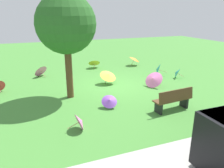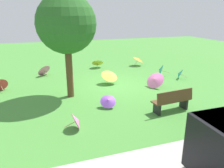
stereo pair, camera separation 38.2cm
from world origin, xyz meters
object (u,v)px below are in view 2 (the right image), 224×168
Objects in this scene: parasol_pink_0 at (77,121)px; parasol_orange_0 at (138,59)px; parasol_yellow_0 at (110,75)px; parasol_pink_2 at (43,70)px; park_bench at (172,101)px; parasol_teal_1 at (160,70)px; parasol_pink_1 at (155,80)px; shade_tree at (66,24)px; parasol_purple_0 at (108,101)px; parasol_teal_2 at (179,74)px; parasol_red_1 at (0,84)px; parasol_yellow_1 at (97,62)px.

parasol_orange_0 is at bearing -127.36° from parasol_pink_0.
parasol_pink_2 is (3.31, -2.85, -0.11)m from parasol_yellow_0.
park_bench is 4.22m from parasol_yellow_0.
parasol_teal_1 is 2.27m from parasol_pink_1.
shade_tree is at bearing 16.32° from parasol_teal_1.
park_bench is 7.69m from parasol_orange_0.
park_bench reaches higher than parasol_pink_0.
parasol_teal_1 is 0.78× the size of parasol_pink_2.
parasol_purple_0 is at bearing -139.66° from parasol_pink_0.
parasol_pink_1 reaches higher than parasol_teal_1.
park_bench is 4.71m from parasol_teal_2.
parasol_orange_0 is at bearing -162.96° from parasol_red_1.
parasol_yellow_1 is (-2.81, -7.88, 0.10)m from parasol_pink_0.
parasol_yellow_0 is at bearing -120.86° from parasol_pink_0.
parasol_pink_0 is at bearing 59.14° from parasol_yellow_0.
shade_tree is 3.70m from parasol_yellow_0.
shade_tree is 7.09× the size of parasol_pink_0.
shade_tree reaches higher than parasol_yellow_0.
shade_tree is 4.19m from parasol_pink_0.
parasol_yellow_0 is at bearing 172.47° from parasol_red_1.
shade_tree is at bearing -55.48° from parasol_purple_0.
park_bench is 1.42× the size of parasol_pink_1.
parasol_teal_2 is (-6.37, -0.79, -2.88)m from shade_tree.
parasol_orange_0 is 2.96m from parasol_yellow_1.
park_bench reaches higher than parasol_purple_0.
parasol_red_1 reaches higher than parasol_teal_2.
parasol_pink_1 reaches higher than parasol_orange_0.
parasol_teal_1 is (-0.10, 2.86, -0.12)m from parasol_orange_0.
parasol_purple_0 is (2.22, -1.12, -0.15)m from park_bench.
parasol_orange_0 is 6.59m from parasol_pink_2.
parasol_pink_0 is 0.62× the size of parasol_orange_0.
parasol_purple_0 is at bearing 124.52° from shade_tree.
parasol_red_1 is 0.78× the size of parasol_orange_0.
parasol_orange_0 is 0.88× the size of parasol_pink_1.
parasol_pink_0 is 5.32m from parasol_pink_1.
parasol_teal_1 reaches higher than parasol_red_1.
parasol_teal_2 is at bearing -172.96° from shade_tree.
parasol_teal_1 reaches higher than parasol_teal_2.
parasol_yellow_1 is (-1.35, -6.64, 0.08)m from parasol_purple_0.
parasol_pink_0 is 0.80× the size of parasol_red_1.
parasol_teal_2 is at bearing 156.61° from parasol_pink_2.
shade_tree is 3.88× the size of parasol_pink_1.
parasol_pink_1 is (2.14, 0.93, 0.11)m from parasol_teal_2.
parasol_pink_2 is (5.29, -4.15, -0.04)m from parasol_pink_1.
parasol_red_1 is 1.15× the size of parasol_teal_2.
parasol_red_1 is 0.87× the size of parasol_yellow_1.
parasol_red_1 is at bearing -15.21° from parasol_pink_1.
parasol_pink_0 is 7.49m from parasol_teal_1.
parasol_pink_1 is at bearing 178.01° from shade_tree.
parasol_orange_0 is at bearing -124.29° from parasol_purple_0.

